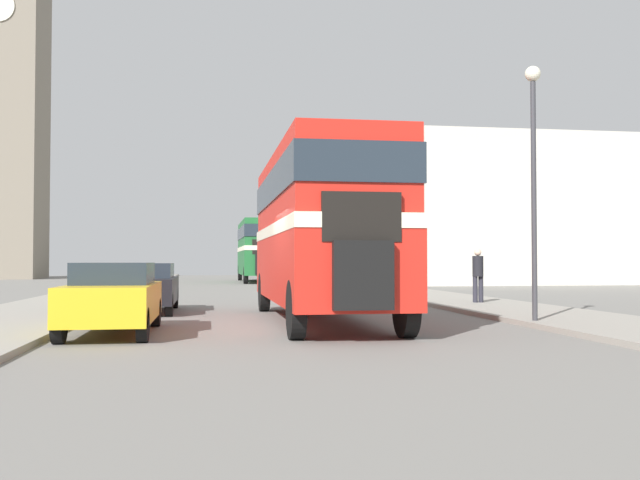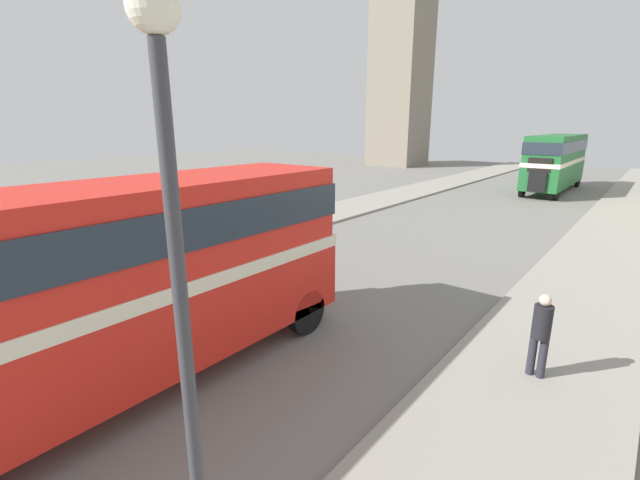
# 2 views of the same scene
# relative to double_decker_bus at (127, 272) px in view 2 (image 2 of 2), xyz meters

# --- Properties ---
(ground_plane) EXTENTS (120.00, 120.00, 0.00)m
(ground_plane) POSITION_rel_double_decker_bus_xyz_m (-0.65, -2.19, -2.42)
(ground_plane) COLOR slate
(double_decker_bus) EXTENTS (2.44, 9.82, 4.04)m
(double_decker_bus) POSITION_rel_double_decker_bus_xyz_m (0.00, 0.00, 0.00)
(double_decker_bus) COLOR red
(double_decker_bus) RESTS_ON ground_plane
(bus_distant) EXTENTS (2.51, 10.57, 4.27)m
(bus_distant) POSITION_rel_double_decker_bus_xyz_m (0.83, 33.41, 0.13)
(bus_distant) COLOR #1E602D
(bus_distant) RESTS_ON ground_plane
(car_parked_mid) EXTENTS (1.78, 4.26, 1.42)m
(car_parked_mid) POSITION_rel_double_decker_bus_xyz_m (-4.52, 3.92, -1.68)
(car_parked_mid) COLOR black
(car_parked_mid) RESTS_ON ground_plane
(pedestrian_walking) EXTENTS (0.36, 0.36, 1.76)m
(pedestrian_walking) POSITION_rel_double_decker_bus_xyz_m (6.07, 5.12, -1.31)
(pedestrian_walking) COLOR #282833
(pedestrian_walking) RESTS_ON sidewalk_right
(street_lamp) EXTENTS (0.36, 0.36, 5.86)m
(street_lamp) POSITION_rel_double_decker_bus_xyz_m (4.68, -1.87, 1.54)
(street_lamp) COLOR #38383D
(street_lamp) RESTS_ON sidewalk_right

